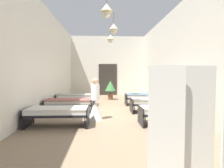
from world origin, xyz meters
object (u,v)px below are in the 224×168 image
object	(u,v)px
bed_left_row_1	(69,102)
bed_left_row_2	(76,97)
bed_right_row_0	(170,111)
nurse_near_aisle	(95,105)
bed_right_row_1	(153,102)
potted_plant	(110,87)
bed_right_row_2	(143,96)
privacy_screen	(199,136)
bed_left_row_0	(58,112)

from	to	relation	value
bed_left_row_1	bed_left_row_2	bearing A→B (deg)	90.00
bed_right_row_0	nurse_near_aisle	size ratio (longest dim) A/B	1.28
bed_right_row_1	potted_plant	bearing A→B (deg)	112.62
bed_left_row_1	bed_right_row_2	size ratio (longest dim) A/B	1.00
bed_left_row_2	bed_right_row_2	bearing A→B (deg)	0.00
bed_left_row_1	bed_right_row_1	size ratio (longest dim) A/B	1.00
bed_right_row_1	nurse_near_aisle	bearing A→B (deg)	-153.64
bed_right_row_0	privacy_screen	xyz separation A→B (m)	(-0.95, -3.55, 0.41)
bed_left_row_0	privacy_screen	world-z (taller)	privacy_screen
bed_left_row_0	bed_right_row_1	size ratio (longest dim) A/B	1.00
bed_right_row_1	privacy_screen	xyz separation A→B (m)	(-0.95, -5.45, 0.41)
bed_left_row_0	bed_right_row_2	world-z (taller)	same
bed_right_row_0	potted_plant	bearing A→B (deg)	105.74
bed_right_row_0	potted_plant	xyz separation A→B (m)	(-1.66, 5.88, 0.36)
bed_left_row_0	bed_left_row_1	bearing A→B (deg)	90.00
bed_right_row_2	bed_left_row_1	bearing A→B (deg)	-151.61
bed_right_row_0	bed_left_row_2	world-z (taller)	same
bed_right_row_0	bed_left_row_1	xyz separation A→B (m)	(-3.52, 1.90, 0.00)
bed_left_row_0	bed_right_row_2	xyz separation A→B (m)	(3.52, 3.80, 0.00)
bed_left_row_0	bed_left_row_2	xyz separation A→B (m)	(0.00, 3.80, 0.00)
potted_plant	bed_left_row_1	bearing A→B (deg)	-115.06
bed_left_row_0	privacy_screen	xyz separation A→B (m)	(2.57, -3.55, 0.41)
bed_right_row_1	bed_left_row_2	distance (m)	4.00
bed_left_row_2	nurse_near_aisle	distance (m)	3.28
bed_right_row_2	bed_left_row_2	bearing A→B (deg)	180.00
bed_right_row_0	bed_right_row_2	xyz separation A→B (m)	(0.00, 3.80, 0.00)
bed_left_row_2	privacy_screen	bearing A→B (deg)	-70.76
bed_right_row_0	bed_right_row_2	size ratio (longest dim) A/B	1.00
bed_right_row_1	nurse_near_aisle	distance (m)	2.67
bed_right_row_0	bed_left_row_1	world-z (taller)	same
bed_right_row_1	potted_plant	size ratio (longest dim) A/B	1.58
bed_right_row_1	privacy_screen	distance (m)	5.55
bed_left_row_1	privacy_screen	distance (m)	6.04
bed_right_row_2	nurse_near_aisle	world-z (taller)	nurse_near_aisle
bed_left_row_0	bed_left_row_2	world-z (taller)	same
bed_left_row_1	bed_left_row_2	size ratio (longest dim) A/B	1.00
bed_left_row_1	bed_right_row_2	distance (m)	4.00
bed_right_row_0	nurse_near_aisle	distance (m)	2.50
bed_left_row_0	bed_left_row_1	xyz separation A→B (m)	(0.00, 1.90, 0.00)
bed_right_row_0	bed_right_row_1	distance (m)	1.90
potted_plant	bed_left_row_2	bearing A→B (deg)	-131.84
privacy_screen	potted_plant	bearing A→B (deg)	92.22
nurse_near_aisle	privacy_screen	bearing A→B (deg)	-173.22
nurse_near_aisle	bed_left_row_1	bearing A→B (deg)	31.71
potted_plant	privacy_screen	bearing A→B (deg)	-85.71
bed_right_row_1	bed_right_row_2	xyz separation A→B (m)	(0.00, 1.90, 0.00)
bed_left_row_1	bed_right_row_2	bearing A→B (deg)	28.39
bed_left_row_0	bed_right_row_1	world-z (taller)	same
bed_right_row_1	bed_left_row_2	size ratio (longest dim) A/B	1.00
bed_right_row_2	privacy_screen	bearing A→B (deg)	-97.36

